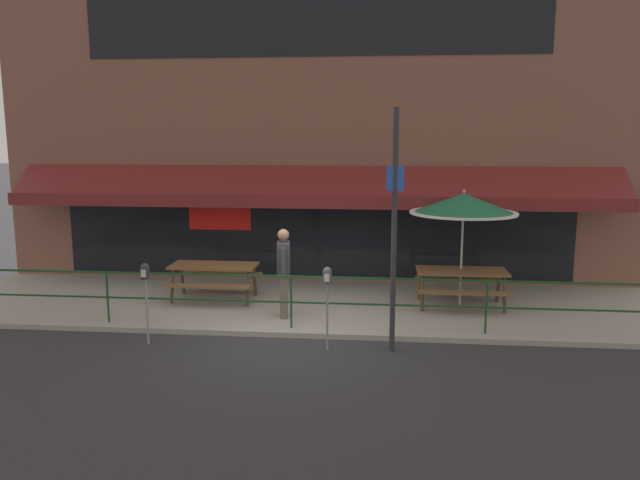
{
  "coord_description": "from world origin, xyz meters",
  "views": [
    {
      "loc": [
        1.6,
        -10.48,
        3.59
      ],
      "look_at": [
        0.39,
        1.6,
        1.5
      ],
      "focal_mm": 35.0,
      "sensor_mm": 36.0,
      "label": 1
    }
  ],
  "objects_px": {
    "patio_umbrella_centre": "(464,204)",
    "parking_meter_far": "(327,283)",
    "pedestrian_walking": "(284,268)",
    "parking_meter_near": "(145,279)",
    "picnic_table_centre": "(461,278)",
    "street_sign_pole": "(394,229)",
    "picnic_table_left": "(214,272)"
  },
  "relations": [
    {
      "from": "picnic_table_left",
      "to": "street_sign_pole",
      "type": "height_order",
      "value": "street_sign_pole"
    },
    {
      "from": "parking_meter_far",
      "to": "street_sign_pole",
      "type": "xyz_separation_m",
      "value": [
        1.08,
        0.09,
        0.91
      ]
    },
    {
      "from": "picnic_table_left",
      "to": "parking_meter_near",
      "type": "bearing_deg",
      "value": -100.54
    },
    {
      "from": "street_sign_pole",
      "to": "picnic_table_centre",
      "type": "bearing_deg",
      "value": 60.03
    },
    {
      "from": "pedestrian_walking",
      "to": "parking_meter_far",
      "type": "relative_size",
      "value": 1.2
    },
    {
      "from": "patio_umbrella_centre",
      "to": "parking_meter_far",
      "type": "height_order",
      "value": "patio_umbrella_centre"
    },
    {
      "from": "picnic_table_left",
      "to": "patio_umbrella_centre",
      "type": "xyz_separation_m",
      "value": [
        5.12,
        0.11,
        1.47
      ]
    },
    {
      "from": "pedestrian_walking",
      "to": "street_sign_pole",
      "type": "relative_size",
      "value": 0.43
    },
    {
      "from": "pedestrian_walking",
      "to": "parking_meter_near",
      "type": "distance_m",
      "value": 2.6
    },
    {
      "from": "pedestrian_walking",
      "to": "street_sign_pole",
      "type": "xyz_separation_m",
      "value": [
        2.04,
        -1.39,
        1.0
      ]
    },
    {
      "from": "patio_umbrella_centre",
      "to": "pedestrian_walking",
      "type": "relative_size",
      "value": 1.39
    },
    {
      "from": "pedestrian_walking",
      "to": "parking_meter_near",
      "type": "height_order",
      "value": "pedestrian_walking"
    },
    {
      "from": "picnic_table_centre",
      "to": "parking_meter_near",
      "type": "xyz_separation_m",
      "value": [
        -5.6,
        -2.55,
        0.44
      ]
    },
    {
      "from": "parking_meter_far",
      "to": "street_sign_pole",
      "type": "relative_size",
      "value": 0.36
    },
    {
      "from": "pedestrian_walking",
      "to": "parking_meter_far",
      "type": "bearing_deg",
      "value": -56.96
    },
    {
      "from": "parking_meter_far",
      "to": "street_sign_pole",
      "type": "distance_m",
      "value": 1.41
    },
    {
      "from": "patio_umbrella_centre",
      "to": "street_sign_pole",
      "type": "height_order",
      "value": "street_sign_pole"
    },
    {
      "from": "pedestrian_walking",
      "to": "parking_meter_near",
      "type": "relative_size",
      "value": 1.2
    },
    {
      "from": "patio_umbrella_centre",
      "to": "pedestrian_walking",
      "type": "bearing_deg",
      "value": -160.88
    },
    {
      "from": "picnic_table_centre",
      "to": "patio_umbrella_centre",
      "type": "height_order",
      "value": "patio_umbrella_centre"
    },
    {
      "from": "parking_meter_near",
      "to": "street_sign_pole",
      "type": "xyz_separation_m",
      "value": [
        4.18,
        0.08,
        0.91
      ]
    },
    {
      "from": "picnic_table_centre",
      "to": "parking_meter_far",
      "type": "height_order",
      "value": "parking_meter_far"
    },
    {
      "from": "picnic_table_left",
      "to": "picnic_table_centre",
      "type": "xyz_separation_m",
      "value": [
        5.12,
        -0.01,
        0.0
      ]
    },
    {
      "from": "parking_meter_near",
      "to": "picnic_table_left",
      "type": "bearing_deg",
      "value": 79.46
    },
    {
      "from": "picnic_table_centre",
      "to": "parking_meter_near",
      "type": "height_order",
      "value": "parking_meter_near"
    },
    {
      "from": "parking_meter_far",
      "to": "pedestrian_walking",
      "type": "bearing_deg",
      "value": 123.04
    },
    {
      "from": "picnic_table_centre",
      "to": "street_sign_pole",
      "type": "height_order",
      "value": "street_sign_pole"
    },
    {
      "from": "pedestrian_walking",
      "to": "parking_meter_far",
      "type": "distance_m",
      "value": 1.77
    },
    {
      "from": "parking_meter_near",
      "to": "parking_meter_far",
      "type": "height_order",
      "value": "same"
    },
    {
      "from": "picnic_table_left",
      "to": "patio_umbrella_centre",
      "type": "relative_size",
      "value": 0.76
    },
    {
      "from": "picnic_table_centre",
      "to": "parking_meter_near",
      "type": "bearing_deg",
      "value": -155.55
    },
    {
      "from": "picnic_table_left",
      "to": "pedestrian_walking",
      "type": "relative_size",
      "value": 1.05
    }
  ]
}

